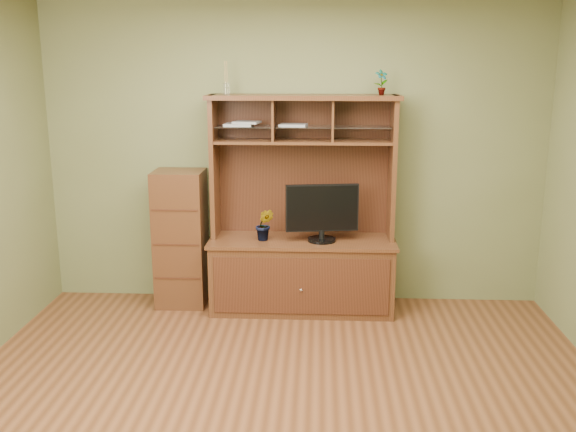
{
  "coord_description": "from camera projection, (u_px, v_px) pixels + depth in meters",
  "views": [
    {
      "loc": [
        0.23,
        -3.75,
        2.17
      ],
      "look_at": [
        -0.02,
        1.2,
        0.98
      ],
      "focal_mm": 40.0,
      "sensor_mm": 36.0,
      "label": 1
    }
  ],
  "objects": [
    {
      "name": "monitor",
      "position": [
        322.0,
        211.0,
        5.53
      ],
      "size": [
        0.63,
        0.24,
        0.5
      ],
      "rotation": [
        0.0,
        0.0,
        0.15
      ],
      "color": "black",
      "rests_on": "media_hutch"
    },
    {
      "name": "side_cabinet",
      "position": [
        181.0,
        238.0,
        5.79
      ],
      "size": [
        0.44,
        0.4,
        1.24
      ],
      "color": "#452813",
      "rests_on": "room"
    },
    {
      "name": "room",
      "position": [
        281.0,
        203.0,
        3.84
      ],
      "size": [
        4.54,
        4.04,
        2.74
      ],
      "color": "#562F18",
      "rests_on": "ground"
    },
    {
      "name": "reed_diffuser",
      "position": [
        226.0,
        81.0,
        5.47
      ],
      "size": [
        0.06,
        0.06,
        0.28
      ],
      "color": "silver",
      "rests_on": "media_hutch"
    },
    {
      "name": "orchid_plant",
      "position": [
        265.0,
        225.0,
        5.58
      ],
      "size": [
        0.17,
        0.14,
        0.28
      ],
      "primitive_type": "imported",
      "rotation": [
        0.0,
        0.0,
        -0.12
      ],
      "color": "#34571E",
      "rests_on": "media_hutch"
    },
    {
      "name": "media_hutch",
      "position": [
        302.0,
        252.0,
        5.71
      ],
      "size": [
        1.66,
        0.61,
        1.9
      ],
      "color": "#452813",
      "rests_on": "room"
    },
    {
      "name": "top_plant",
      "position": [
        381.0,
        82.0,
        5.41
      ],
      "size": [
        0.13,
        0.11,
        0.21
      ],
      "primitive_type": "imported",
      "rotation": [
        0.0,
        0.0,
        0.32
      ],
      "color": "#386724",
      "rests_on": "media_hutch"
    },
    {
      "name": "magazines",
      "position": [
        259.0,
        124.0,
        5.54
      ],
      "size": [
        0.72,
        0.21,
        0.04
      ],
      "color": "#A2A2A7",
      "rests_on": "media_hutch"
    }
  ]
}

